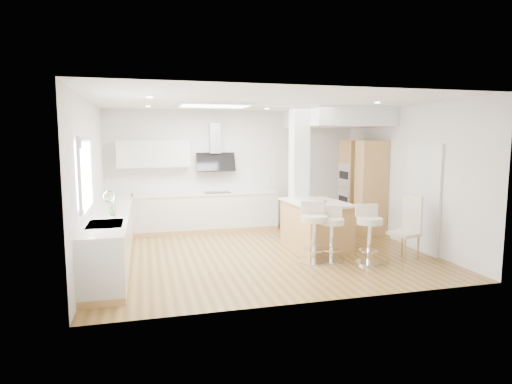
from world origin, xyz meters
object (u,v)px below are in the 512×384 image
object	(u,v)px
peninsula	(316,224)
bar_stool_a	(314,229)
dining_chair	(408,225)
bar_stool_b	(332,231)
bar_stool_c	(369,231)

from	to	relation	value
peninsula	bar_stool_a	size ratio (longest dim) A/B	1.49
peninsula	dining_chair	bearing A→B (deg)	-45.35
peninsula	bar_stool_b	bearing A→B (deg)	-100.56
bar_stool_b	bar_stool_c	distance (m)	0.63
peninsula	bar_stool_b	world-z (taller)	peninsula
peninsula	bar_stool_a	world-z (taller)	bar_stool_a
bar_stool_a	bar_stool_b	bearing A→B (deg)	11.95
bar_stool_b	dining_chair	bearing A→B (deg)	12.18
peninsula	bar_stool_b	distance (m)	0.98
bar_stool_a	bar_stool_c	xyz separation A→B (m)	(0.91, -0.27, -0.03)
bar_stool_a	bar_stool_b	world-z (taller)	bar_stool_a
peninsula	bar_stool_c	bearing A→B (deg)	-73.63
peninsula	bar_stool_c	size ratio (longest dim) A/B	1.56
bar_stool_a	bar_stool_b	distance (m)	0.34
bar_stool_c	dining_chair	distance (m)	0.84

